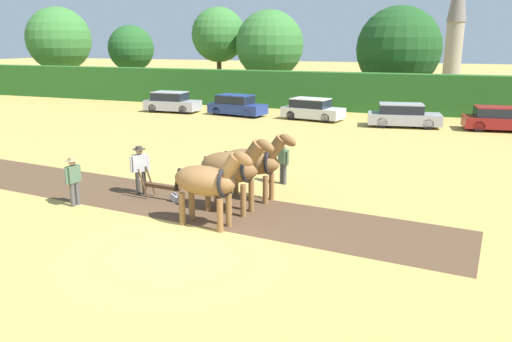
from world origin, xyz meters
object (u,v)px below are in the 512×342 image
draft_horse_lead_left (208,181)px  draft_horse_lead_right (232,168)px  parked_car_left (237,106)px  tree_far_left (59,39)px  tree_center (269,45)px  parked_car_center (403,116)px  tree_left (131,49)px  draft_horse_trail_left (254,162)px  plow (166,191)px  tree_center_left (219,35)px  farmer_onlooker_left (73,178)px  parked_car_far_left (172,102)px  farmer_beside_team (283,161)px  parked_car_center_left (312,110)px  farmer_at_plow (140,167)px  church_spire (457,13)px  tree_center_right (398,49)px  parked_car_center_right (499,119)px

draft_horse_lead_left → draft_horse_lead_right: (0.13, 1.41, 0.08)m
draft_horse_lead_right → parked_car_left: bearing=118.2°
tree_far_left → tree_center: 24.03m
tree_far_left → parked_car_center: 38.77m
tree_left → parked_car_center: bearing=-22.6°
draft_horse_trail_left → plow: bearing=-151.2°
tree_center_left → draft_horse_lead_right: size_ratio=3.14×
plow → draft_horse_lead_left: bearing=-28.9°
draft_horse_trail_left → farmer_onlooker_left: draft_horse_trail_left is taller
tree_center → plow: bearing=-77.1°
tree_far_left → tree_center_left: (18.62, 0.23, 0.38)m
tree_center → farmer_onlooker_left: 31.14m
tree_far_left → parked_car_far_left: (19.86, -10.89, -4.62)m
tree_center → draft_horse_lead_right: tree_center is taller
tree_center → parked_car_center: bearing=-40.7°
farmer_beside_team → parked_car_center_left: bearing=49.2°
farmer_at_plow → parked_car_far_left: bearing=162.1°
tree_center_left → draft_horse_lead_right: 33.89m
draft_horse_lead_right → farmer_beside_team: (0.49, 3.57, -0.54)m
draft_horse_lead_left → farmer_onlooker_left: draft_horse_lead_left is taller
tree_center_left → draft_horse_lead_left: tree_center_left is taller
tree_center_left → parked_car_center_left: (12.08, -11.10, -5.03)m
parked_car_center → church_spire: bearing=77.6°
tree_center_right → parked_car_far_left: 19.22m
tree_center_right → parked_car_center: 12.67m
tree_center_right → parked_car_center_right: bearing=-57.8°
tree_far_left → tree_center_right: (34.99, 0.34, -0.79)m
tree_center_right → parked_car_far_left: tree_center_right is taller
tree_center_left → parked_car_far_left: tree_center_left is taller
farmer_beside_team → parked_car_left: farmer_beside_team is taller
draft_horse_trail_left → church_spire: bearing=90.1°
farmer_onlooker_left → draft_horse_lead_left: bearing=4.4°
parked_car_center_left → tree_center_left: bearing=146.9°
tree_center_left → farmer_beside_team: tree_center_left is taller
tree_left → tree_center_right: bearing=1.0°
tree_far_left → parked_car_center_left: (30.70, -10.87, -4.65)m
parked_car_center → farmer_at_plow: bearing=-121.0°
tree_far_left → tree_left: tree_far_left is taller
draft_horse_lead_left → farmer_onlooker_left: 4.90m
tree_center_left → tree_center_right: bearing=0.4°
tree_center → parked_car_center: size_ratio=1.71×
tree_center → farmer_at_plow: bearing=-79.1°
farmer_beside_team → parked_car_left: (-8.61, 15.69, -0.18)m
tree_far_left → draft_horse_lead_left: bearing=-43.5°
draft_horse_trail_left → farmer_at_plow: 3.94m
tree_far_left → tree_left: (9.08, -0.13, -0.89)m
tree_left → parked_car_center_left: bearing=-26.4°
farmer_onlooker_left → plow: bearing=37.8°
tree_center → tree_center_right: size_ratio=0.98×
farmer_at_plow → farmer_onlooker_left: bearing=-82.3°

